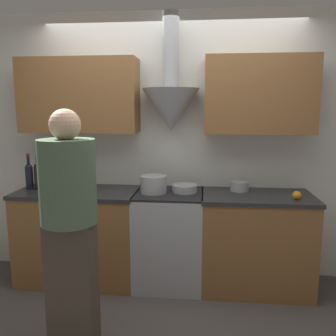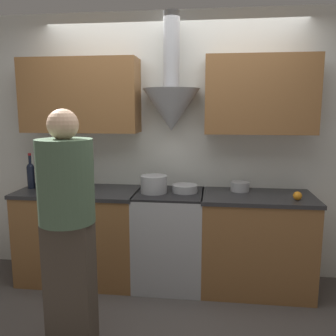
# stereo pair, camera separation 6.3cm
# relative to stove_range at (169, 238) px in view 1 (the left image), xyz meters

# --- Properties ---
(ground_plane) EXTENTS (12.00, 12.00, 0.00)m
(ground_plane) POSITION_rel_stove_range_xyz_m (0.00, -0.33, -0.46)
(ground_plane) COLOR #4C4744
(wall_back) EXTENTS (8.40, 0.54, 2.60)m
(wall_back) POSITION_rel_stove_range_xyz_m (-0.02, 0.27, 1.00)
(wall_back) COLOR silver
(wall_back) RESTS_ON ground_plane
(counter_left) EXTENTS (1.16, 0.62, 0.90)m
(counter_left) POSITION_rel_stove_range_xyz_m (-0.88, -0.00, -0.00)
(counter_left) COLOR brown
(counter_left) RESTS_ON ground_plane
(counter_right) EXTENTS (1.02, 0.62, 0.90)m
(counter_right) POSITION_rel_stove_range_xyz_m (0.81, -0.00, -0.00)
(counter_right) COLOR brown
(counter_right) RESTS_ON ground_plane
(stove_range) EXTENTS (0.63, 0.60, 0.90)m
(stove_range) POSITION_rel_stove_range_xyz_m (0.00, 0.00, 0.00)
(stove_range) COLOR #A8AAAF
(stove_range) RESTS_ON ground_plane
(wine_bottle_0) EXTENTS (0.07, 0.07, 0.35)m
(wine_bottle_0) POSITION_rel_stove_range_xyz_m (-1.37, 0.01, 0.59)
(wine_bottle_0) COLOR black
(wine_bottle_0) RESTS_ON counter_left
(wine_bottle_1) EXTENTS (0.08, 0.08, 0.35)m
(wine_bottle_1) POSITION_rel_stove_range_xyz_m (-1.28, 0.02, 0.59)
(wine_bottle_1) COLOR black
(wine_bottle_1) RESTS_ON counter_left
(wine_bottle_2) EXTENTS (0.07, 0.07, 0.34)m
(wine_bottle_2) POSITION_rel_stove_range_xyz_m (-1.18, 0.02, 0.58)
(wine_bottle_2) COLOR black
(wine_bottle_2) RESTS_ON counter_left
(wine_bottle_3) EXTENTS (0.07, 0.07, 0.31)m
(wine_bottle_3) POSITION_rel_stove_range_xyz_m (-1.10, 0.01, 0.57)
(wine_bottle_3) COLOR black
(wine_bottle_3) RESTS_ON counter_left
(wine_bottle_4) EXTENTS (0.08, 0.08, 0.32)m
(wine_bottle_4) POSITION_rel_stove_range_xyz_m (-1.00, 0.02, 0.58)
(wine_bottle_4) COLOR black
(wine_bottle_4) RESTS_ON counter_left
(stock_pot) EXTENTS (0.25, 0.25, 0.16)m
(stock_pot) POSITION_rel_stove_range_xyz_m (-0.14, -0.02, 0.53)
(stock_pot) COLOR #A8AAAF
(stock_pot) RESTS_ON stove_range
(mixing_bowl) EXTENTS (0.24, 0.24, 0.07)m
(mixing_bowl) POSITION_rel_stove_range_xyz_m (0.14, 0.04, 0.48)
(mixing_bowl) COLOR #A8AAAF
(mixing_bowl) RESTS_ON stove_range
(orange_fruit) EXTENTS (0.08, 0.08, 0.08)m
(orange_fruit) POSITION_rel_stove_range_xyz_m (1.13, -0.14, 0.49)
(orange_fruit) COLOR orange
(orange_fruit) RESTS_ON counter_right
(saucepan) EXTENTS (0.18, 0.18, 0.09)m
(saucepan) POSITION_rel_stove_range_xyz_m (0.66, 0.14, 0.49)
(saucepan) COLOR #A8AAAF
(saucepan) RESTS_ON counter_right
(person_foreground_left) EXTENTS (0.37, 0.37, 1.68)m
(person_foreground_left) POSITION_rel_stove_range_xyz_m (-0.57, -1.03, 0.47)
(person_foreground_left) COLOR #473D33
(person_foreground_left) RESTS_ON ground_plane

